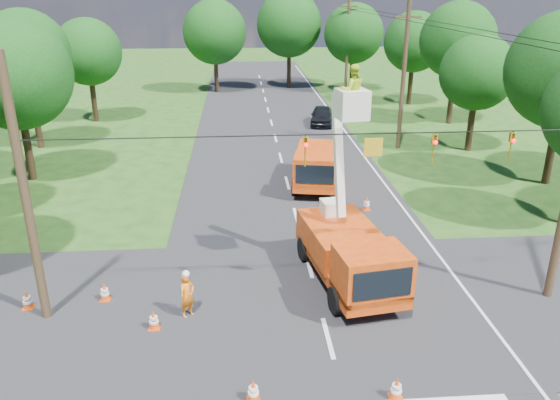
{
  "coord_description": "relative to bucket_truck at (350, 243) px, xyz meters",
  "views": [
    {
      "loc": [
        -2.68,
        -14.66,
        10.68
      ],
      "look_at": [
        -1.12,
        5.84,
        2.6
      ],
      "focal_mm": 35.0,
      "sensor_mm": 36.0,
      "label": 1
    }
  ],
  "objects": [
    {
      "name": "traffic_cone_5",
      "position": [
        -9.05,
        -0.59,
        -1.37
      ],
      "size": [
        0.38,
        0.38,
        0.71
      ],
      "color": "#E6440C",
      "rests_on": "ground"
    },
    {
      "name": "pole_right_mid",
      "position": [
        7.17,
        18.49,
        3.38
      ],
      "size": [
        1.8,
        0.3,
        10.0
      ],
      "color": "#4C3823",
      "rests_on": "ground"
    },
    {
      "name": "tree_far_a",
      "position": [
        -6.33,
        41.49,
        4.46
      ],
      "size": [
        6.6,
        6.6,
        9.5
      ],
      "color": "#382616",
      "rests_on": "ground"
    },
    {
      "name": "second_truck",
      "position": [
        0.35,
        11.09,
        -0.5
      ],
      "size": [
        3.46,
        6.59,
        2.35
      ],
      "rotation": [
        0.0,
        0.0,
        -0.19
      ],
      "color": "#E65210",
      "rests_on": "ground"
    },
    {
      "name": "tree_left_e",
      "position": [
        -18.13,
        20.49,
        4.77
      ],
      "size": [
        5.8,
        5.8,
        9.41
      ],
      "color": "#382616",
      "rests_on": "ground"
    },
    {
      "name": "traffic_cone_2",
      "position": [
        0.54,
        4.21,
        -1.37
      ],
      "size": [
        0.38,
        0.38,
        0.71
      ],
      "color": "#E6440C",
      "rests_on": "ground"
    },
    {
      "name": "distant_car",
      "position": [
        2.78,
        25.79,
        -0.99
      ],
      "size": [
        2.49,
        4.57,
        1.47
      ],
      "primitive_type": "imported",
      "rotation": [
        0.0,
        0.0,
        -0.18
      ],
      "color": "black",
      "rests_on": "ground"
    },
    {
      "name": "tree_left_f",
      "position": [
        -16.13,
        28.49,
        3.96
      ],
      "size": [
        5.4,
        5.4,
        8.4
      ],
      "color": "#382616",
      "rests_on": "ground"
    },
    {
      "name": "traffic_cone_6",
      "position": [
        -11.66,
        -0.94,
        -1.37
      ],
      "size": [
        0.38,
        0.38,
        0.71
      ],
      "color": "#E6440C",
      "rests_on": "ground"
    },
    {
      "name": "ground",
      "position": [
        -1.33,
        16.49,
        -1.72
      ],
      "size": [
        140.0,
        140.0,
        0.0
      ],
      "primitive_type": "plane",
      "color": "#1D4414",
      "rests_on": "ground"
    },
    {
      "name": "road_main",
      "position": [
        -1.33,
        16.49,
        -1.72
      ],
      "size": [
        12.0,
        100.0,
        0.06
      ],
      "primitive_type": "cube",
      "color": "black",
      "rests_on": "ground"
    },
    {
      "name": "pole_left",
      "position": [
        -10.83,
        -1.51,
        2.78
      ],
      "size": [
        0.3,
        0.3,
        9.0
      ],
      "color": "#4C3823",
      "rests_on": "ground"
    },
    {
      "name": "tree_right_d",
      "position": [
        13.47,
        25.49,
        4.95
      ],
      "size": [
        6.0,
        6.0,
        9.7
      ],
      "color": "#382616",
      "rests_on": "ground"
    },
    {
      "name": "tree_far_b",
      "position": [
        1.67,
        43.49,
        5.08
      ],
      "size": [
        7.0,
        7.0,
        10.32
      ],
      "color": "#382616",
      "rests_on": "ground"
    },
    {
      "name": "pole_right_far",
      "position": [
        7.17,
        38.49,
        3.38
      ],
      "size": [
        1.8,
        0.3,
        10.0
      ],
      "color": "#4C3823",
      "rests_on": "ground"
    },
    {
      "name": "tree_right_e",
      "position": [
        12.47,
        33.49,
        4.09
      ],
      "size": [
        5.6,
        5.6,
        8.63
      ],
      "color": "#382616",
      "rests_on": "ground"
    },
    {
      "name": "traffic_cone_3",
      "position": [
        2.34,
        7.16,
        -1.37
      ],
      "size": [
        0.38,
        0.38,
        0.71
      ],
      "color": "#E6440C",
      "rests_on": "ground"
    },
    {
      "name": "tree_left_d",
      "position": [
        -16.33,
        13.49,
        4.4
      ],
      "size": [
        6.2,
        6.2,
        9.24
      ],
      "color": "#382616",
      "rests_on": "ground"
    },
    {
      "name": "traffic_cone_7",
      "position": [
        1.74,
        13.4,
        -1.37
      ],
      "size": [
        0.38,
        0.38,
        0.71
      ],
      "color": "#E6440C",
      "rests_on": "ground"
    },
    {
      "name": "signal_span",
      "position": [
        0.89,
        -1.52,
        4.15
      ],
      "size": [
        18.0,
        0.29,
        1.07
      ],
      "color": "black",
      "rests_on": "ground"
    },
    {
      "name": "traffic_cone_4",
      "position": [
        -7.03,
        -2.53,
        -1.37
      ],
      "size": [
        0.38,
        0.38,
        0.71
      ],
      "color": "#E6440C",
      "rests_on": "ground"
    },
    {
      "name": "tree_right_c",
      "position": [
        11.87,
        17.49,
        3.59
      ],
      "size": [
        5.0,
        5.0,
        7.83
      ],
      "color": "#382616",
      "rests_on": "ground"
    },
    {
      "name": "traffic_cone_1",
      "position": [
        0.1,
        -6.39,
        -1.37
      ],
      "size": [
        0.38,
        0.38,
        0.71
      ],
      "color": "#E6440C",
      "rests_on": "ground"
    },
    {
      "name": "ground_worker",
      "position": [
        -5.95,
        -1.82,
        -0.91
      ],
      "size": [
        0.7,
        0.7,
        1.63
      ],
      "primitive_type": "imported",
      "rotation": [
        0.0,
        0.0,
        0.79
      ],
      "color": "orange",
      "rests_on": "ground"
    },
    {
      "name": "edge_line",
      "position": [
        4.27,
        16.49,
        -1.72
      ],
      "size": [
        0.12,
        90.0,
        0.02
      ],
      "primitive_type": "cube",
      "color": "silver",
      "rests_on": "ground"
    },
    {
      "name": "tree_far_c",
      "position": [
        8.17,
        40.49,
        4.34
      ],
      "size": [
        6.2,
        6.2,
        9.18
      ],
      "color": "#382616",
      "rests_on": "ground"
    },
    {
      "name": "bucket_truck",
      "position": [
        0.0,
        0.0,
        0.0
      ],
      "size": [
        3.39,
        6.76,
        8.2
      ],
      "rotation": [
        0.0,
        0.0,
        0.16
      ],
      "color": "#E65210",
      "rests_on": "ground"
    },
    {
      "name": "road_cross",
      "position": [
        -1.33,
        -1.51,
        -1.72
      ],
      "size": [
        56.0,
        10.0,
        0.07
      ],
      "primitive_type": "cube",
      "color": "black",
      "rests_on": "ground"
    },
    {
      "name": "traffic_cone_0",
      "position": [
        -3.83,
        -6.18,
        -1.37
      ],
      "size": [
        0.38,
        0.38,
        0.71
      ],
      "color": "#E6440C",
      "rests_on": "ground"
    }
  ]
}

